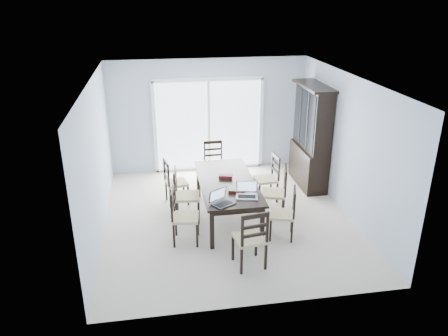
% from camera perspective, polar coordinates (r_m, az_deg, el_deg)
% --- Properties ---
extents(floor, '(5.00, 5.00, 0.00)m').
position_cam_1_polar(floor, '(8.27, 0.38, -6.49)').
color(floor, beige).
rests_on(floor, ground).
extents(ceiling, '(5.00, 5.00, 0.00)m').
position_cam_1_polar(ceiling, '(7.38, 0.43, 11.51)').
color(ceiling, white).
rests_on(ceiling, back_wall).
extents(back_wall, '(4.50, 0.02, 2.60)m').
position_cam_1_polar(back_wall, '(10.09, -2.03, 6.83)').
color(back_wall, '#AAB9CB').
rests_on(back_wall, floor).
extents(wall_left, '(0.02, 5.00, 2.60)m').
position_cam_1_polar(wall_left, '(7.70, -16.35, 0.97)').
color(wall_left, '#AAB9CB').
rests_on(wall_left, floor).
extents(wall_right, '(0.02, 5.00, 2.60)m').
position_cam_1_polar(wall_right, '(8.39, 15.74, 2.78)').
color(wall_right, '#AAB9CB').
rests_on(wall_right, floor).
extents(balcony, '(4.50, 2.00, 0.10)m').
position_cam_1_polar(balcony, '(11.45, -2.59, 1.61)').
color(balcony, gray).
rests_on(balcony, ground).
extents(railing, '(4.50, 0.06, 1.10)m').
position_cam_1_polar(railing, '(12.20, -3.22, 5.88)').
color(railing, '#99999E').
rests_on(railing, balcony).
extents(dining_table, '(1.00, 2.20, 0.75)m').
position_cam_1_polar(dining_table, '(7.97, 0.39, -2.24)').
color(dining_table, black).
rests_on(dining_table, floor).
extents(china_hutch, '(0.50, 1.38, 2.20)m').
position_cam_1_polar(china_hutch, '(9.46, 11.28, 3.92)').
color(china_hutch, black).
rests_on(china_hutch, floor).
extents(sliding_door, '(2.52, 0.05, 2.18)m').
position_cam_1_polar(sliding_door, '(10.12, -1.99, 5.63)').
color(sliding_door, silver).
rests_on(sliding_door, floor).
extents(chair_left_near, '(0.49, 0.48, 1.12)m').
position_cam_1_polar(chair_left_near, '(7.29, -5.80, -5.51)').
color(chair_left_near, black).
rests_on(chair_left_near, floor).
extents(chair_left_mid, '(0.50, 0.49, 1.17)m').
position_cam_1_polar(chair_left_mid, '(7.97, -5.55, -2.77)').
color(chair_left_mid, black).
rests_on(chair_left_mid, floor).
extents(chair_left_far, '(0.48, 0.47, 1.06)m').
position_cam_1_polar(chair_left_far, '(8.62, -6.83, -1.23)').
color(chair_left_far, black).
rests_on(chair_left_far, floor).
extents(chair_right_near, '(0.51, 0.50, 1.06)m').
position_cam_1_polar(chair_right_near, '(7.48, 8.31, -5.19)').
color(chair_right_near, black).
rests_on(chair_right_near, floor).
extents(chair_right_mid, '(0.54, 0.53, 1.14)m').
position_cam_1_polar(chair_right_mid, '(8.13, 7.19, -2.45)').
color(chair_right_mid, black).
rests_on(chair_right_mid, floor).
extents(chair_right_far, '(0.46, 0.44, 1.10)m').
position_cam_1_polar(chair_right_far, '(8.79, 6.08, -0.62)').
color(chair_right_far, black).
rests_on(chair_right_far, floor).
extents(chair_end_near, '(0.49, 0.51, 1.15)m').
position_cam_1_polar(chair_end_near, '(6.58, 3.67, -8.54)').
color(chair_end_near, black).
rests_on(chair_end_near, floor).
extents(chair_end_far, '(0.43, 0.44, 1.10)m').
position_cam_1_polar(chair_end_far, '(9.50, -1.34, 1.29)').
color(chair_end_far, black).
rests_on(chair_end_far, floor).
extents(laptop_dark, '(0.42, 0.39, 0.24)m').
position_cam_1_polar(laptop_dark, '(7.07, -0.08, -4.37)').
color(laptop_dark, black).
rests_on(laptop_dark, dining_table).
extents(laptop_silver, '(0.40, 0.32, 0.25)m').
position_cam_1_polar(laptop_silver, '(7.32, 3.01, -3.40)').
color(laptop_silver, silver).
rests_on(laptop_silver, dining_table).
extents(book_stack, '(0.33, 0.28, 0.05)m').
position_cam_1_polar(book_stack, '(7.56, 1.71, -2.81)').
color(book_stack, maroon).
rests_on(book_stack, dining_table).
extents(cell_phone, '(0.11, 0.07, 0.01)m').
position_cam_1_polar(cell_phone, '(7.13, 0.70, -4.58)').
color(cell_phone, black).
rests_on(cell_phone, dining_table).
extents(game_box, '(0.27, 0.18, 0.06)m').
position_cam_1_polar(game_box, '(8.06, 0.21, -1.11)').
color(game_box, '#501016').
rests_on(game_box, dining_table).
extents(hot_tub, '(1.81, 1.64, 0.89)m').
position_cam_1_polar(hot_tub, '(11.15, -4.95, 3.69)').
color(hot_tub, brown).
rests_on(hot_tub, balcony).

